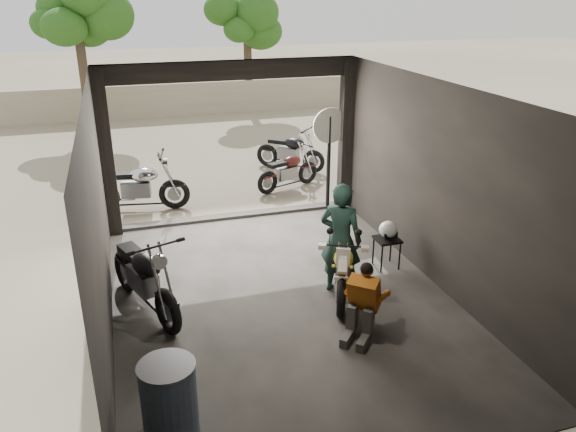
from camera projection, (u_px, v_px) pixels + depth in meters
ground at (283, 301)px, 8.60m from camera, size 80.00×80.00×0.00m
garage at (272, 211)px, 8.60m from camera, size 7.00×7.13×3.20m
boundary_wall at (175, 100)px, 20.76m from camera, size 18.00×0.30×1.20m
tree_left at (74, 4)px, 17.34m from camera, size 2.20×2.20×5.60m
tree_right at (247, 14)px, 20.41m from camera, size 2.20×2.20×5.00m
main_bike at (343, 263)px, 8.56m from camera, size 1.29×1.77×1.09m
left_bike at (143, 272)px, 8.12m from camera, size 1.38×2.03×1.27m
outside_bike_a at (138, 183)px, 11.86m from camera, size 1.96×1.06×1.26m
outside_bike_b at (288, 168)px, 13.20m from camera, size 1.66×1.16×1.04m
outside_bike_c at (290, 148)px, 14.60m from camera, size 1.72×1.64×1.14m
rider at (341, 239)px, 8.52m from camera, size 0.78×0.75×1.80m
mechanic at (361, 305)px, 7.48m from camera, size 0.87×0.89×1.04m
stool at (387, 242)px, 9.44m from camera, size 0.40×0.40×0.55m
helmet at (388, 230)px, 9.39m from camera, size 0.33×0.35×0.29m
oil_drum at (170, 402)px, 5.83m from camera, size 0.69×0.69×0.91m
sign_post at (329, 143)px, 11.60m from camera, size 0.74×0.08×2.21m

